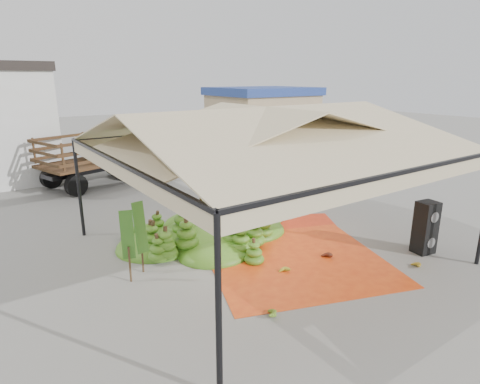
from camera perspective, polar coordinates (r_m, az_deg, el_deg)
ground at (r=11.69m, az=3.42°, el=-7.97°), size 90.00×90.00×0.00m
canopy_tent at (r=10.78m, az=3.72°, el=8.26°), size 8.10×8.10×4.00m
building_tan at (r=27.21m, az=3.18°, el=10.39°), size 6.30×5.30×4.10m
tarp_left at (r=11.05m, az=8.00°, el=-9.57°), size 5.78×5.64×0.01m
tarp_right at (r=12.34m, az=5.81°, el=-6.67°), size 5.72×5.80×0.01m
banana_heap at (r=12.13m, az=-4.46°, el=-4.09°), size 5.77×4.86×1.17m
hand_yellow_a at (r=11.47m, az=23.58°, el=-9.40°), size 0.48×0.44×0.18m
hand_yellow_b at (r=10.31m, az=6.35°, el=-10.99°), size 0.49×0.49×0.17m
hand_red_a at (r=11.24m, az=12.16°, el=-8.80°), size 0.51×0.45×0.20m
hand_red_b at (r=12.79m, az=23.85°, el=-6.73°), size 0.46×0.38×0.21m
hand_green at (r=8.63m, az=3.99°, el=-16.64°), size 0.58×0.56×0.20m
hanging_bunches at (r=13.07m, az=7.77°, el=6.51°), size 3.24×0.24×0.20m
speaker_stack at (r=12.27m, az=24.87°, el=-4.60°), size 0.60×0.54×1.48m
banana_leaves at (r=10.51m, az=-14.91°, el=-11.45°), size 0.96×1.36×3.70m
vendor at (r=13.73m, az=-1.10°, el=-0.12°), size 0.79×0.65×1.86m
truck_left at (r=20.02m, az=-16.72°, el=5.84°), size 7.17×4.21×2.33m
truck_right at (r=22.35m, az=1.38°, el=6.95°), size 6.06×3.68×1.97m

